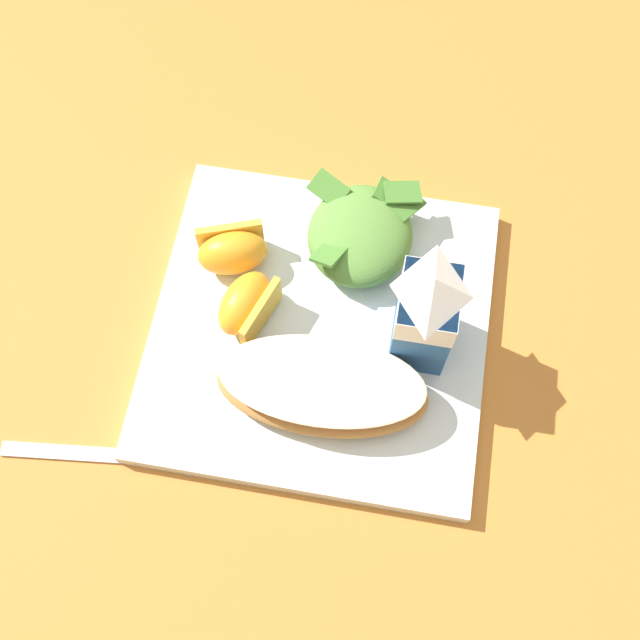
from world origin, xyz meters
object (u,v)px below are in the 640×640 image
object	(u,v)px
white_plate	(320,328)
orange_wedge_front	(232,251)
milk_carton	(426,309)
orange_wedge_middle	(246,306)
cheesy_pizza_bread	(322,386)
green_salad_pile	(360,234)
metal_fork	(137,457)

from	to	relation	value
white_plate	orange_wedge_front	world-z (taller)	orange_wedge_front
milk_carton	orange_wedge_middle	bearing A→B (deg)	-88.35
white_plate	orange_wedge_front	bearing A→B (deg)	-118.90
cheesy_pizza_bread	green_salad_pile	world-z (taller)	green_salad_pile
cheesy_pizza_bread	orange_wedge_front	distance (m)	0.14
orange_wedge_front	metal_fork	xyz separation A→B (m)	(0.18, -0.04, -0.03)
cheesy_pizza_bread	metal_fork	world-z (taller)	cheesy_pizza_bread
green_salad_pile	orange_wedge_middle	xyz separation A→B (m)	(0.08, -0.08, -0.00)
orange_wedge_middle	green_salad_pile	bearing A→B (deg)	135.03
milk_carton	green_salad_pile	bearing A→B (deg)	-142.02
white_plate	milk_carton	size ratio (longest dim) A/B	2.55
white_plate	green_salad_pile	size ratio (longest dim) A/B	2.67
orange_wedge_middle	cheesy_pizza_bread	bearing A→B (deg)	51.97
green_salad_pile	metal_fork	distance (m)	0.26
milk_carton	orange_wedge_front	world-z (taller)	milk_carton
metal_fork	milk_carton	bearing A→B (deg)	122.91
green_salad_pile	orange_wedge_front	world-z (taller)	green_salad_pile
orange_wedge_front	metal_fork	world-z (taller)	orange_wedge_front
orange_wedge_front	milk_carton	bearing A→B (deg)	75.09
white_plate	milk_carton	xyz separation A→B (m)	(-0.00, 0.08, 0.07)
white_plate	metal_fork	xyz separation A→B (m)	(0.13, -0.13, -0.01)
orange_wedge_front	orange_wedge_middle	bearing A→B (deg)	24.65
cheesy_pizza_bread	green_salad_pile	size ratio (longest dim) A/B	1.64
cheesy_pizza_bread	milk_carton	distance (m)	0.10
white_plate	cheesy_pizza_bread	xyz separation A→B (m)	(0.06, 0.01, 0.03)
cheesy_pizza_bread	milk_carton	xyz separation A→B (m)	(-0.06, 0.07, 0.04)
white_plate	orange_wedge_front	distance (m)	0.10
orange_wedge_front	orange_wedge_middle	size ratio (longest dim) A/B	1.00
milk_carton	white_plate	bearing A→B (deg)	-88.70
green_salad_pile	cheesy_pizza_bread	bearing A→B (deg)	-3.73
white_plate	green_salad_pile	bearing A→B (deg)	165.18
milk_carton	orange_wedge_front	distance (m)	0.18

